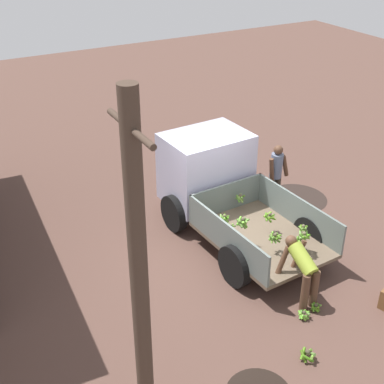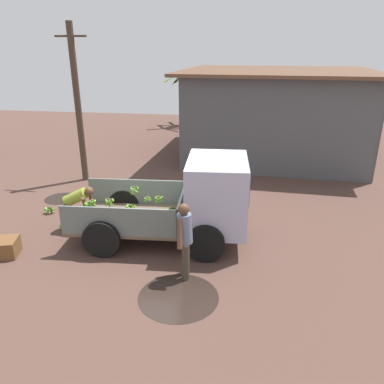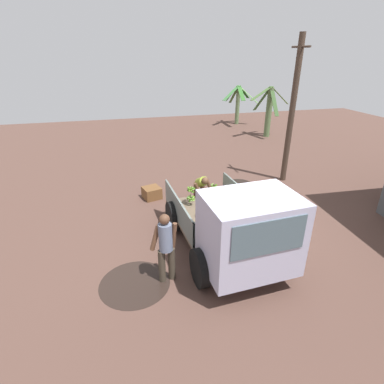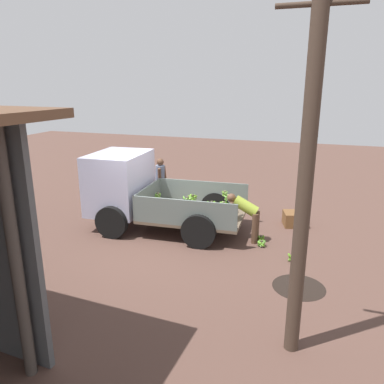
{
  "view_description": "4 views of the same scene",
  "coord_description": "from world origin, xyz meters",
  "px_view_note": "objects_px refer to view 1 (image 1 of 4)",
  "views": [
    {
      "loc": [
        -8.32,
        5.34,
        6.83
      ],
      "look_at": [
        0.41,
        0.52,
        1.27
      ],
      "focal_mm": 50.0,
      "sensor_mm": 36.0,
      "label": 1
    },
    {
      "loc": [
        1.96,
        -8.66,
        4.49
      ],
      "look_at": [
        0.72,
        -0.35,
        1.24
      ],
      "focal_mm": 35.0,
      "sensor_mm": 36.0,
      "label": 2
    },
    {
      "loc": [
        6.13,
        -2.83,
        4.65
      ],
      "look_at": [
        -0.48,
        -1.12,
        1.47
      ],
      "focal_mm": 28.0,
      "sensor_mm": 36.0,
      "label": 3
    },
    {
      "loc": [
        -3.92,
        8.65,
        3.93
      ],
      "look_at": [
        -0.67,
        -0.85,
        1.01
      ],
      "focal_mm": 35.0,
      "sensor_mm": 36.0,
      "label": 4
    }
  ],
  "objects_px": {
    "banana_bunch_on_ground_2": "(316,307)",
    "utility_pole": "(140,299)",
    "person_worker_loading": "(303,268)",
    "banana_bunch_on_ground_0": "(308,355)",
    "person_foreground_visitor": "(276,173)",
    "cargo_truck": "(215,180)",
    "banana_bunch_on_ground_1": "(304,314)"
  },
  "relations": [
    {
      "from": "utility_pole",
      "to": "banana_bunch_on_ground_0",
      "type": "bearing_deg",
      "value": -86.37
    },
    {
      "from": "cargo_truck",
      "to": "person_foreground_visitor",
      "type": "xyz_separation_m",
      "value": [
        -0.1,
        -1.66,
        -0.17
      ]
    },
    {
      "from": "banana_bunch_on_ground_1",
      "to": "banana_bunch_on_ground_0",
      "type": "bearing_deg",
      "value": 144.01
    },
    {
      "from": "person_worker_loading",
      "to": "banana_bunch_on_ground_0",
      "type": "distance_m",
      "value": 1.68
    },
    {
      "from": "banana_bunch_on_ground_0",
      "to": "banana_bunch_on_ground_2",
      "type": "bearing_deg",
      "value": -46.45
    },
    {
      "from": "banana_bunch_on_ground_0",
      "to": "banana_bunch_on_ground_1",
      "type": "height_order",
      "value": "banana_bunch_on_ground_0"
    },
    {
      "from": "person_foreground_visitor",
      "to": "banana_bunch_on_ground_0",
      "type": "distance_m",
      "value": 5.17
    },
    {
      "from": "banana_bunch_on_ground_0",
      "to": "banana_bunch_on_ground_2",
      "type": "distance_m",
      "value": 1.27
    },
    {
      "from": "banana_bunch_on_ground_0",
      "to": "banana_bunch_on_ground_1",
      "type": "bearing_deg",
      "value": -35.99
    },
    {
      "from": "cargo_truck",
      "to": "banana_bunch_on_ground_0",
      "type": "height_order",
      "value": "cargo_truck"
    },
    {
      "from": "banana_bunch_on_ground_2",
      "to": "utility_pole",
      "type": "bearing_deg",
      "value": 105.21
    },
    {
      "from": "person_worker_loading",
      "to": "banana_bunch_on_ground_1",
      "type": "xyz_separation_m",
      "value": [
        -0.47,
        0.27,
        -0.66
      ]
    },
    {
      "from": "person_foreground_visitor",
      "to": "banana_bunch_on_ground_2",
      "type": "distance_m",
      "value": 3.99
    },
    {
      "from": "cargo_truck",
      "to": "banana_bunch_on_ground_1",
      "type": "xyz_separation_m",
      "value": [
        -3.7,
        0.31,
        -0.99
      ]
    },
    {
      "from": "cargo_truck",
      "to": "banana_bunch_on_ground_1",
      "type": "height_order",
      "value": "cargo_truck"
    },
    {
      "from": "banana_bunch_on_ground_2",
      "to": "banana_bunch_on_ground_1",
      "type": "bearing_deg",
      "value": 99.86
    },
    {
      "from": "banana_bunch_on_ground_0",
      "to": "banana_bunch_on_ground_1",
      "type": "distance_m",
      "value": 1.01
    },
    {
      "from": "banana_bunch_on_ground_2",
      "to": "person_worker_loading",
      "type": "bearing_deg",
      "value": 8.1
    },
    {
      "from": "utility_pole",
      "to": "banana_bunch_on_ground_1",
      "type": "xyz_separation_m",
      "value": [
        1.01,
        -3.6,
        -2.6
      ]
    },
    {
      "from": "utility_pole",
      "to": "banana_bunch_on_ground_0",
      "type": "xyz_separation_m",
      "value": [
        0.19,
        -3.0,
        -2.58
      ]
    },
    {
      "from": "banana_bunch_on_ground_0",
      "to": "banana_bunch_on_ground_1",
      "type": "xyz_separation_m",
      "value": [
        0.82,
        -0.6,
        -0.02
      ]
    },
    {
      "from": "person_foreground_visitor",
      "to": "banana_bunch_on_ground_2",
      "type": "height_order",
      "value": "person_foreground_visitor"
    },
    {
      "from": "banana_bunch_on_ground_1",
      "to": "cargo_truck",
      "type": "bearing_deg",
      "value": -4.75
    },
    {
      "from": "utility_pole",
      "to": "banana_bunch_on_ground_1",
      "type": "bearing_deg",
      "value": -74.32
    },
    {
      "from": "cargo_truck",
      "to": "banana_bunch_on_ground_1",
      "type": "distance_m",
      "value": 3.84
    },
    {
      "from": "utility_pole",
      "to": "person_foreground_visitor",
      "type": "bearing_deg",
      "value": -50.4
    },
    {
      "from": "utility_pole",
      "to": "person_worker_loading",
      "type": "height_order",
      "value": "utility_pole"
    },
    {
      "from": "person_worker_loading",
      "to": "banana_bunch_on_ground_0",
      "type": "relative_size",
      "value": 4.09
    },
    {
      "from": "person_worker_loading",
      "to": "banana_bunch_on_ground_2",
      "type": "relative_size",
      "value": 5.95
    },
    {
      "from": "cargo_truck",
      "to": "banana_bunch_on_ground_2",
      "type": "bearing_deg",
      "value": 176.95
    },
    {
      "from": "cargo_truck",
      "to": "person_foreground_visitor",
      "type": "height_order",
      "value": "cargo_truck"
    },
    {
      "from": "cargo_truck",
      "to": "banana_bunch_on_ground_1",
      "type": "relative_size",
      "value": 19.01
    }
  ]
}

